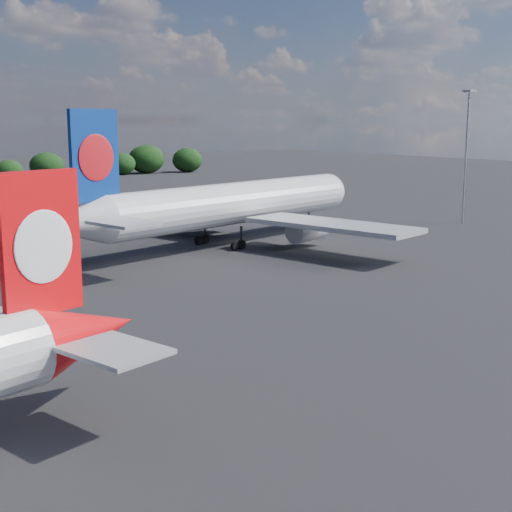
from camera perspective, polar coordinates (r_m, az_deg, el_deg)
china_southern_airliner at (r=95.45m, az=-2.55°, el=4.03°), size 54.46×52.13×17.93m
floodlight_mast_near at (r=121.18m, az=16.52°, el=9.07°), size 1.60×1.60×21.46m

